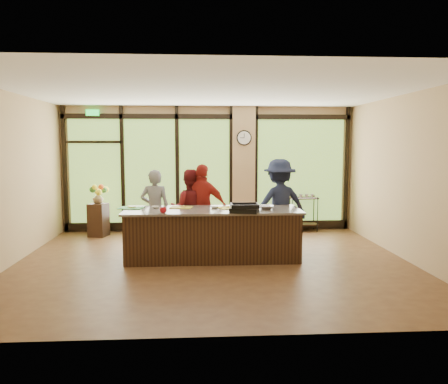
{
  "coord_description": "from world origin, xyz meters",
  "views": [
    {
      "loc": [
        -0.28,
        -7.57,
        2.09
      ],
      "look_at": [
        0.22,
        0.4,
        1.22
      ],
      "focal_mm": 35.0,
      "sensor_mm": 36.0,
      "label": 1
    }
  ],
  "objects": [
    {
      "name": "flower_stand",
      "position": [
        -2.53,
        2.43,
        0.38
      ],
      "size": [
        0.46,
        0.46,
        0.75
      ],
      "primitive_type": "cube",
      "rotation": [
        0.0,
        0.0,
        -0.26
      ],
      "color": "#321E10",
      "rests_on": "floor"
    },
    {
      "name": "right_wall",
      "position": [
        3.5,
        0.0,
        1.5
      ],
      "size": [
        0.0,
        6.0,
        6.0
      ],
      "primitive_type": "plane",
      "rotation": [
        1.57,
        0.0,
        -1.57
      ],
      "color": "tan",
      "rests_on": "floor"
    },
    {
      "name": "red_ramekin",
      "position": [
        -0.86,
        -0.11,
        0.97
      ],
      "size": [
        0.15,
        0.15,
        0.1
      ],
      "primitive_type": "imported",
      "rotation": [
        0.0,
        0.0,
        -0.29
      ],
      "color": "#B6121D",
      "rests_on": "countertop"
    },
    {
      "name": "window_wall",
      "position": [
        0.16,
        2.95,
        1.39
      ],
      "size": [
        6.9,
        0.12,
        3.0
      ],
      "color": "tan",
      "rests_on": "floor"
    },
    {
      "name": "roasting_pan",
      "position": [
        0.54,
        -0.12,
        0.96
      ],
      "size": [
        0.56,
        0.49,
        0.08
      ],
      "primitive_type": "cube",
      "rotation": [
        0.0,
        0.0,
        -0.28
      ],
      "color": "black",
      "rests_on": "countertop"
    },
    {
      "name": "ceiling",
      "position": [
        0.0,
        0.0,
        3.0
      ],
      "size": [
        7.0,
        7.0,
        0.0
      ],
      "primitive_type": "plane",
      "rotation": [
        3.14,
        0.0,
        0.0
      ],
      "color": "white",
      "rests_on": "back_wall"
    },
    {
      "name": "mixing_bowl",
      "position": [
        0.97,
        0.22,
        0.96
      ],
      "size": [
        0.32,
        0.32,
        0.07
      ],
      "primitive_type": "imported",
      "rotation": [
        0.0,
        0.0,
        0.12
      ],
      "color": "silver",
      "rests_on": "countertop"
    },
    {
      "name": "cutting_board_left",
      "position": [
        -1.5,
        0.5,
        0.93
      ],
      "size": [
        0.48,
        0.39,
        0.01
      ],
      "primitive_type": "cube",
      "rotation": [
        0.0,
        0.0,
        -0.16
      ],
      "color": "green",
      "rests_on": "countertop"
    },
    {
      "name": "cook_midleft",
      "position": [
        -0.43,
        1.09,
        0.8
      ],
      "size": [
        0.8,
        0.63,
        1.6
      ],
      "primitive_type": "imported",
      "rotation": [
        0.0,
        0.0,
        3.11
      ],
      "color": "maroon",
      "rests_on": "floor"
    },
    {
      "name": "island_base",
      "position": [
        0.0,
        0.3,
        0.44
      ],
      "size": [
        3.1,
        1.0,
        0.88
      ],
      "primitive_type": "cube",
      "color": "#321E10",
      "rests_on": "floor"
    },
    {
      "name": "prep_bowl_near",
      "position": [
        -1.05,
        0.46,
        0.94
      ],
      "size": [
        0.18,
        0.18,
        0.04
      ],
      "primitive_type": "imported",
      "rotation": [
        0.0,
        0.0,
        -0.32
      ],
      "color": "silver",
      "rests_on": "countertop"
    },
    {
      "name": "cutting_board_right",
      "position": [
        0.33,
        0.43,
        0.93
      ],
      "size": [
        0.52,
        0.47,
        0.01
      ],
      "primitive_type": "cube",
      "rotation": [
        0.0,
        0.0,
        0.41
      ],
      "color": "gold",
      "rests_on": "countertop"
    },
    {
      "name": "cook_midright",
      "position": [
        -0.17,
        0.99,
        0.85
      ],
      "size": [
        1.08,
        0.74,
        1.71
      ],
      "primitive_type": "imported",
      "rotation": [
        0.0,
        0.0,
        2.79
      ],
      "color": "#A02018",
      "rests_on": "floor"
    },
    {
      "name": "wall_clock",
      "position": [
        0.85,
        2.87,
        2.25
      ],
      "size": [
        0.36,
        0.04,
        0.36
      ],
      "color": "black",
      "rests_on": "window_wall"
    },
    {
      "name": "back_wall",
      "position": [
        0.0,
        3.0,
        1.5
      ],
      "size": [
        7.0,
        0.0,
        7.0
      ],
      "primitive_type": "plane",
      "rotation": [
        1.57,
        0.0,
        0.0
      ],
      "color": "tan",
      "rests_on": "floor"
    },
    {
      "name": "flower_vase",
      "position": [
        -2.53,
        2.43,
        0.88
      ],
      "size": [
        0.25,
        0.25,
        0.25
      ],
      "primitive_type": "imported",
      "rotation": [
        0.0,
        0.0,
        0.03
      ],
      "color": "olive",
      "rests_on": "flower_stand"
    },
    {
      "name": "cutting_board_center",
      "position": [
        -0.57,
        0.52,
        0.93
      ],
      "size": [
        0.44,
        0.36,
        0.01
      ],
      "primitive_type": "cube",
      "rotation": [
        0.0,
        0.0,
        -0.19
      ],
      "color": "gold",
      "rests_on": "countertop"
    },
    {
      "name": "countertop",
      "position": [
        0.0,
        0.3,
        0.9
      ],
      "size": [
        3.2,
        1.1,
        0.04
      ],
      "primitive_type": "cube",
      "color": "#71665D",
      "rests_on": "island_base"
    },
    {
      "name": "cook_right",
      "position": [
        1.36,
        1.0,
        0.9
      ],
      "size": [
        1.28,
        0.91,
        1.81
      ],
      "primitive_type": "imported",
      "rotation": [
        0.0,
        0.0,
        3.36
      ],
      "color": "#191F37",
      "rests_on": "floor"
    },
    {
      "name": "prep_bowl_far",
      "position": [
        0.04,
        0.4,
        0.94
      ],
      "size": [
        0.17,
        0.17,
        0.03
      ],
      "primitive_type": "imported",
      "rotation": [
        0.0,
        0.0,
        0.27
      ],
      "color": "silver",
      "rests_on": "countertop"
    },
    {
      "name": "cook_left",
      "position": [
        -1.11,
        1.08,
        0.8
      ],
      "size": [
        0.61,
        0.43,
        1.61
      ],
      "primitive_type": "imported",
      "rotation": [
        0.0,
        0.0,
        3.06
      ],
      "color": "slate",
      "rests_on": "floor"
    },
    {
      "name": "floor",
      "position": [
        0.0,
        0.0,
        0.0
      ],
      "size": [
        7.0,
        7.0,
        0.0
      ],
      "primitive_type": "plane",
      "color": "#4C2D1B",
      "rests_on": "ground"
    },
    {
      "name": "bar_cart",
      "position": [
        2.29,
        2.75,
        0.54
      ],
      "size": [
        0.69,
        0.44,
        0.91
      ],
      "rotation": [
        0.0,
        0.0,
        0.09
      ],
      "color": "#321E10",
      "rests_on": "floor"
    },
    {
      "name": "prep_bowl_mid",
      "position": [
        0.43,
        0.16,
        0.94
      ],
      "size": [
        0.16,
        0.16,
        0.04
      ],
      "primitive_type": "imported",
      "rotation": [
        0.0,
        0.0,
        0.13
      ],
      "color": "silver",
      "rests_on": "countertop"
    },
    {
      "name": "left_wall",
      "position": [
        -3.5,
        0.0,
        1.5
      ],
      "size": [
        0.0,
        6.0,
        6.0
      ],
      "primitive_type": "plane",
      "rotation": [
        1.57,
        0.0,
        1.57
      ],
      "color": "tan",
      "rests_on": "floor"
    }
  ]
}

